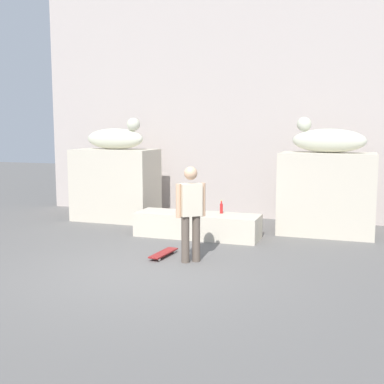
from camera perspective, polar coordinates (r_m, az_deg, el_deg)
The scene contains 12 objects.
ground_plane at distance 7.92m, azimuth -5.89°, elevation -9.59°, with size 40.00×40.00×0.00m, color #605E5B.
facade_wall at distance 13.01m, azimuth 4.68°, elevation 12.10°, with size 10.53×0.60×6.72m, color #B6AAA3.
pedestal_left at distance 12.44m, azimuth -8.91°, elevation 0.85°, with size 2.02×1.17×1.78m, color beige.
pedestal_right at distance 11.04m, azimuth 15.48°, elevation -0.18°, with size 2.02×1.17×1.78m, color beige.
statue_reclining_left at distance 12.34m, azimuth -8.88°, elevation 6.27°, with size 1.65×0.73×0.78m.
statue_reclining_right at distance 10.96m, azimuth 15.51°, elevation 5.93°, with size 1.68×0.87×0.78m.
ledge_block at distance 10.43m, azimuth 0.64°, elevation -3.91°, with size 2.66×0.82×0.51m, color beige.
skater at distance 8.39m, azimuth -0.15°, elevation -2.10°, with size 0.44×0.38×1.67m.
skateboard at distance 8.93m, azimuth -3.36°, elevation -7.15°, with size 0.28×0.82×0.08m.
bottle_red at distance 10.40m, azimuth 3.46°, elevation -1.89°, with size 0.06×0.06×0.28m.
bottle_orange at distance 10.27m, azimuth -1.44°, elevation -2.05°, with size 0.07×0.07×0.26m.
bottle_brown at distance 10.28m, azimuth 0.45°, elevation -1.97°, with size 0.07×0.07×0.29m.
Camera 1 is at (3.19, -6.87, 2.34)m, focal length 45.57 mm.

